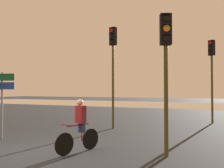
# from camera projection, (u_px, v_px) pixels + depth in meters

# --- Properties ---
(ground_plane) EXTENTS (120.00, 120.00, 0.00)m
(ground_plane) POSITION_uv_depth(u_px,v_px,m) (25.00, 153.00, 7.46)
(ground_plane) COLOR black
(water_strip) EXTENTS (80.00, 16.00, 0.01)m
(water_strip) POSITION_uv_depth(u_px,v_px,m) (185.00, 105.00, 33.10)
(water_strip) COLOR #9E937F
(water_strip) RESTS_ON ground
(traffic_light_far_right) EXTENTS (0.40, 0.42, 4.84)m
(traffic_light_far_right) POSITION_uv_depth(u_px,v_px,m) (212.00, 66.00, 14.54)
(traffic_light_far_right) COLOR #4C4719
(traffic_light_far_right) RESTS_ON ground
(traffic_light_near_right) EXTENTS (0.39, 0.41, 4.10)m
(traffic_light_near_right) POSITION_uv_depth(u_px,v_px,m) (166.00, 56.00, 7.18)
(traffic_light_near_right) COLOR #4C4719
(traffic_light_near_right) RESTS_ON ground
(traffic_light_center) EXTENTS (0.36, 0.38, 5.07)m
(traffic_light_center) POSITION_uv_depth(u_px,v_px,m) (113.00, 59.00, 12.49)
(traffic_light_center) COLOR #4C4719
(traffic_light_center) RESTS_ON ground
(direction_sign_post) EXTENTS (1.06, 0.36, 2.60)m
(direction_sign_post) POSITION_uv_depth(u_px,v_px,m) (2.00, 93.00, 9.75)
(direction_sign_post) COLOR slate
(direction_sign_post) RESTS_ON ground
(cyclist) EXTENTS (0.60, 1.66, 1.62)m
(cyclist) POSITION_uv_depth(u_px,v_px,m) (80.00, 125.00, 7.66)
(cyclist) COLOR black
(cyclist) RESTS_ON ground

